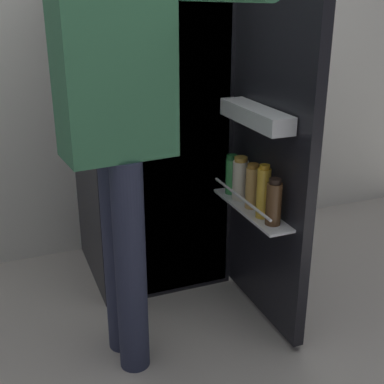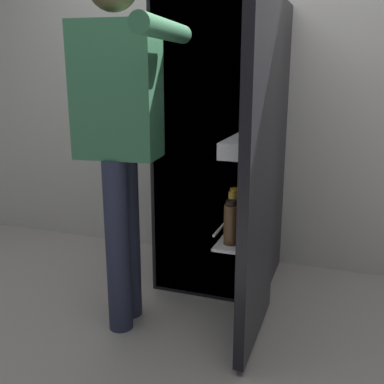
{
  "view_description": "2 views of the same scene",
  "coord_description": "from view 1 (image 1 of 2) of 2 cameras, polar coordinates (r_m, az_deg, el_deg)",
  "views": [
    {
      "loc": [
        -0.72,
        -1.86,
        1.42
      ],
      "look_at": [
        -0.02,
        -0.1,
        0.68
      ],
      "focal_mm": 47.82,
      "sensor_mm": 36.0,
      "label": 1
    },
    {
      "loc": [
        0.73,
        -2.04,
        1.28
      ],
      "look_at": [
        0.03,
        -0.05,
        0.71
      ],
      "focal_mm": 42.73,
      "sensor_mm": 36.0,
      "label": 2
    }
  ],
  "objects": [
    {
      "name": "refrigerator",
      "position": [
        2.57,
        -4.27,
        7.83
      ],
      "size": [
        0.7,
        1.28,
        1.65
      ],
      "color": "black",
      "rests_on": "ground_plane"
    },
    {
      "name": "kitchen_wall",
      "position": [
        2.91,
        -7.62,
        16.89
      ],
      "size": [
        4.4,
        0.1,
        2.41
      ],
      "primitive_type": "cube",
      "color": "silver",
      "rests_on": "ground_plane"
    },
    {
      "name": "ground_plane",
      "position": [
        2.45,
        -0.46,
        -14.15
      ],
      "size": [
        5.97,
        5.97,
        0.0
      ],
      "primitive_type": "plane",
      "color": "#B7B2A8"
    },
    {
      "name": "person",
      "position": [
        1.82,
        -8.15,
        9.46
      ],
      "size": [
        0.58,
        0.69,
        1.75
      ],
      "color": "#2D334C",
      "rests_on": "ground_plane"
    }
  ]
}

